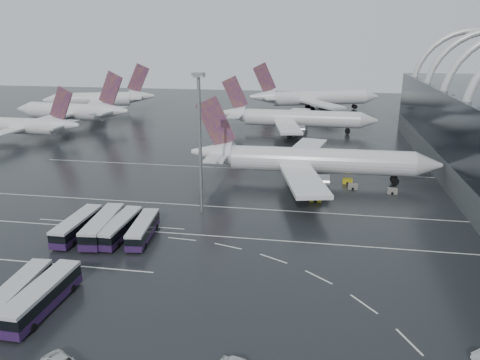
% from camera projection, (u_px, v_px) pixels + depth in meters
% --- Properties ---
extents(ground, '(420.00, 420.00, 0.00)m').
position_uv_depth(ground, '(240.00, 233.00, 81.47)').
color(ground, black).
rests_on(ground, ground).
extents(lane_marking_near, '(120.00, 0.25, 0.01)m').
position_uv_depth(lane_marking_near, '(238.00, 238.00, 79.58)').
color(lane_marking_near, silver).
rests_on(lane_marking_near, ground).
extents(lane_marking_mid, '(120.00, 0.25, 0.01)m').
position_uv_depth(lane_marking_mid, '(250.00, 209.00, 92.75)').
color(lane_marking_mid, silver).
rests_on(lane_marking_mid, ground).
extents(lane_marking_far, '(120.00, 0.25, 0.01)m').
position_uv_depth(lane_marking_far, '(266.00, 170.00, 119.08)').
color(lane_marking_far, silver).
rests_on(lane_marking_far, ground).
extents(bus_bay_line_south, '(28.00, 0.25, 0.01)m').
position_uv_depth(bus_bay_line_south, '(65.00, 265.00, 70.24)').
color(bus_bay_line_south, silver).
rests_on(bus_bay_line_south, ground).
extents(bus_bay_line_north, '(28.00, 0.25, 0.01)m').
position_uv_depth(bus_bay_line_north, '(110.00, 224.00, 85.29)').
color(bus_bay_line_north, silver).
rests_on(bus_bay_line_north, ground).
extents(airliner_main, '(57.56, 50.65, 19.55)m').
position_uv_depth(airliner_main, '(308.00, 161.00, 108.57)').
color(airliner_main, silver).
rests_on(airliner_main, ground).
extents(airliner_gate_b, '(55.17, 49.77, 19.21)m').
position_uv_depth(airliner_gate_b, '(293.00, 119.00, 162.60)').
color(airliner_gate_b, silver).
rests_on(airliner_gate_b, ground).
extents(airliner_gate_c, '(58.36, 53.17, 21.34)m').
position_uv_depth(airliner_gate_c, '(313.00, 98.00, 208.68)').
color(airliner_gate_c, silver).
rests_on(airliner_gate_c, ground).
extents(jet_remote_west, '(40.31, 32.42, 17.64)m').
position_uv_depth(jet_remote_west, '(24.00, 126.00, 150.87)').
color(jet_remote_west, silver).
rests_on(jet_remote_west, ground).
extents(jet_remote_mid, '(47.30, 38.15, 20.58)m').
position_uv_depth(jet_remote_mid, '(73.00, 112.00, 173.89)').
color(jet_remote_mid, silver).
rests_on(jet_remote_mid, ground).
extents(jet_remote_far, '(47.03, 38.23, 20.81)m').
position_uv_depth(jet_remote_far, '(101.00, 99.00, 205.54)').
color(jet_remote_far, silver).
rests_on(jet_remote_far, ground).
extents(bus_row_near_a, '(3.25, 13.35, 3.28)m').
position_uv_depth(bus_row_near_a, '(77.00, 226.00, 79.96)').
color(bus_row_near_a, '#23133C').
rests_on(bus_row_near_a, ground).
extents(bus_row_near_b, '(4.39, 14.26, 3.45)m').
position_uv_depth(bus_row_near_b, '(103.00, 226.00, 79.67)').
color(bus_row_near_b, '#23133C').
rests_on(bus_row_near_b, ground).
extents(bus_row_near_c, '(3.28, 13.21, 3.24)m').
position_uv_depth(bus_row_near_c, '(120.00, 227.00, 79.34)').
color(bus_row_near_c, '#23133C').
rests_on(bus_row_near_c, ground).
extents(bus_row_near_d, '(4.09, 12.65, 3.06)m').
position_uv_depth(bus_row_near_d, '(143.00, 229.00, 78.90)').
color(bus_row_near_d, '#23133C').
rests_on(bus_row_near_d, ground).
extents(bus_row_far_b, '(3.75, 12.99, 3.16)m').
position_uv_depth(bus_row_far_b, '(18.00, 292.00, 59.68)').
color(bus_row_far_b, '#23133C').
rests_on(bus_row_far_b, ground).
extents(bus_row_far_c, '(3.56, 13.96, 3.42)m').
position_uv_depth(bus_row_far_c, '(42.00, 296.00, 58.39)').
color(bus_row_far_c, '#23133C').
rests_on(bus_row_far_c, ground).
extents(floodlight_mast, '(2.04, 2.04, 26.57)m').
position_uv_depth(floodlight_mast, '(200.00, 127.00, 85.90)').
color(floodlight_mast, gray).
rests_on(floodlight_mast, ground).
extents(gse_cart_belly_b, '(2.14, 1.26, 1.17)m').
position_uv_depth(gse_cart_belly_b, '(353.00, 186.00, 104.28)').
color(gse_cart_belly_b, slate).
rests_on(gse_cart_belly_b, ground).
extents(gse_cart_belly_c, '(2.44, 1.44, 1.33)m').
position_uv_depth(gse_cart_belly_c, '(315.00, 198.00, 96.63)').
color(gse_cart_belly_c, gold).
rests_on(gse_cart_belly_c, ground).
extents(gse_cart_belly_d, '(2.12, 1.25, 1.16)m').
position_uv_depth(gse_cart_belly_d, '(392.00, 191.00, 101.31)').
color(gse_cart_belly_d, slate).
rests_on(gse_cart_belly_d, ground).
extents(gse_cart_belly_e, '(2.24, 1.33, 1.22)m').
position_uv_depth(gse_cart_belly_e, '(347.00, 181.00, 108.06)').
color(gse_cart_belly_e, gold).
rests_on(gse_cart_belly_e, ground).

